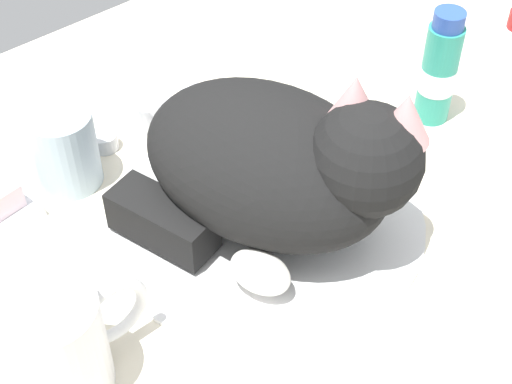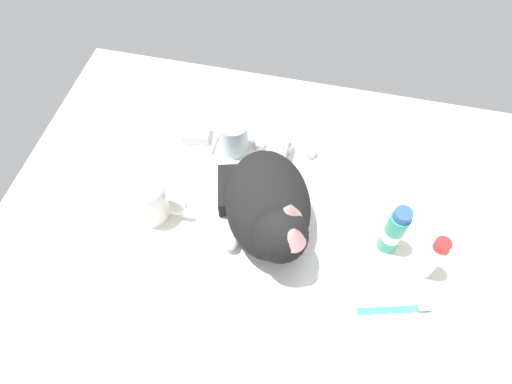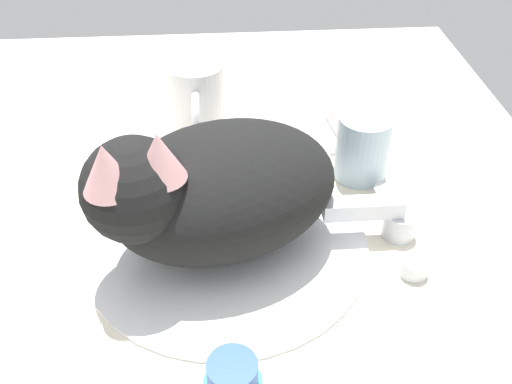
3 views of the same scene
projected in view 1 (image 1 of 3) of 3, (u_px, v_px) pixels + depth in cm
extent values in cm
cube|color=silver|center=(265.00, 230.00, 74.29)|extent=(110.00, 82.50, 3.00)
cylinder|color=white|center=(265.00, 217.00, 72.96)|extent=(30.07, 30.07, 0.81)
cylinder|color=silver|center=(150.00, 113.00, 82.22)|extent=(3.60, 3.60, 3.06)
cube|color=silver|center=(172.00, 114.00, 78.16)|extent=(2.00, 8.48, 2.00)
cylinder|color=silver|center=(105.00, 141.00, 79.98)|extent=(2.80, 2.80, 1.80)
cylinder|color=silver|center=(193.00, 96.00, 85.34)|extent=(2.80, 2.80, 1.80)
ellipsoid|color=black|center=(266.00, 163.00, 68.14)|extent=(22.40, 27.00, 12.92)
sphere|color=black|center=(365.00, 160.00, 63.15)|extent=(12.40, 12.40, 9.85)
ellipsoid|color=white|center=(342.00, 169.00, 65.24)|extent=(7.12, 7.76, 5.42)
cone|color=#DB9E9E|center=(355.00, 99.00, 62.08)|extent=(5.58, 5.58, 4.43)
cone|color=#DB9E9E|center=(406.00, 117.00, 60.43)|extent=(5.58, 5.58, 4.43)
cube|color=black|center=(163.00, 221.00, 69.18)|extent=(6.66, 10.78, 4.17)
ellipsoid|color=white|center=(260.00, 272.00, 65.21)|extent=(5.15, 6.43, 3.76)
cylinder|color=white|center=(57.00, 346.00, 57.47)|extent=(7.41, 7.41, 9.52)
torus|color=white|center=(113.00, 311.00, 59.75)|extent=(6.33, 1.00, 6.33)
cylinder|color=silver|center=(65.00, 149.00, 74.28)|extent=(6.34, 6.34, 8.17)
cylinder|color=teal|center=(437.00, 73.00, 80.52)|extent=(3.74, 3.74, 11.14)
cylinder|color=white|center=(436.00, 78.00, 80.91)|extent=(3.82, 3.82, 2.78)
cylinder|color=#2D51AD|center=(448.00, 19.00, 75.98)|extent=(3.18, 3.18, 1.80)
cylinder|color=white|center=(509.00, 69.00, 81.98)|extent=(3.27, 3.27, 10.12)
cylinder|color=white|center=(508.00, 72.00, 82.34)|extent=(3.34, 3.34, 2.53)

